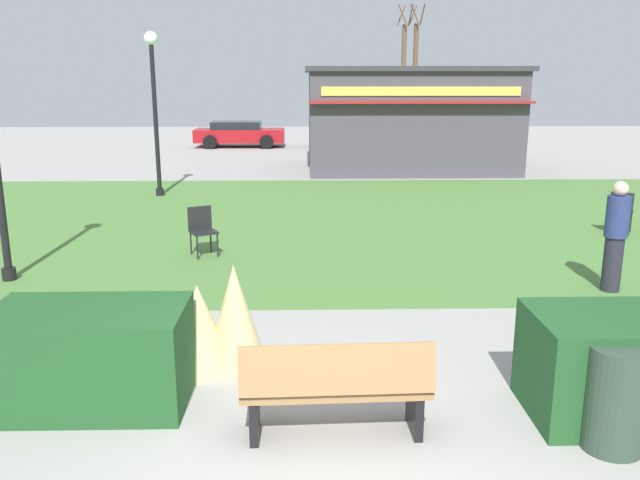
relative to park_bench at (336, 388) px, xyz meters
name	(u,v)px	position (x,y,z in m)	size (l,w,h in m)	color
ground_plane	(325,466)	(-0.11, -0.47, -0.48)	(80.00, 80.00, 0.00)	#999691
lawn_patch	(312,220)	(-0.11, 9.34, -0.48)	(36.00, 12.00, 0.01)	#4C7A38
park_bench	(336,388)	(0.00, 0.00, 0.00)	(1.72, 0.59, 0.95)	#9E7547
hedge_left	(90,356)	(-2.40, 0.71, 0.01)	(1.90, 1.10, 0.98)	#1E4C23
ornamental_grass_behind_left	(199,327)	(-1.45, 1.46, 0.01)	(0.79, 0.79, 0.98)	#D1BC7F
ornamental_grass_behind_right	(235,317)	(-1.05, 1.49, 0.12)	(0.71, 0.71, 1.20)	#D1BC7F
lamppost_far	(154,95)	(-4.29, 12.68, 2.26)	(0.36, 0.36, 4.37)	black
trash_bin	(616,398)	(2.41, -0.24, -0.01)	(0.52, 0.52, 0.95)	#2D4233
food_kiosk	(408,119)	(3.42, 18.07, 1.30)	(7.31, 5.36, 3.54)	#47424C
cafe_chair_west	(202,227)	(-2.15, 6.34, 0.05)	(0.59, 0.59, 0.89)	black
cafe_chair_center	(621,209)	(6.31, 7.83, 0.05)	(0.60, 0.60, 0.89)	black
person_strolling	(615,236)	(4.39, 4.09, 0.38)	(0.34, 0.34, 1.69)	#23232D
parked_car_west_slot	(239,133)	(-3.37, 25.99, 0.16)	(4.20, 2.07, 1.20)	maroon
parked_car_center_slot	(356,133)	(2.20, 25.99, 0.16)	(4.27, 2.18, 1.20)	black
tree_left_bg	(415,77)	(6.17, 33.60, 2.79)	(0.91, 0.96, 7.28)	brown
tree_right_bg	(403,77)	(5.45, 33.29, 2.75)	(0.91, 0.96, 7.20)	brown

